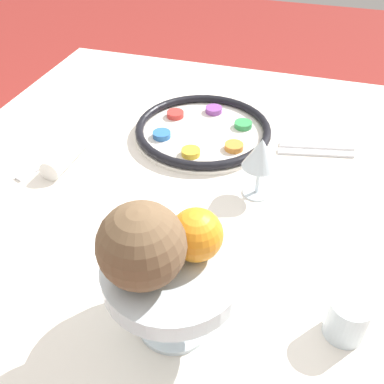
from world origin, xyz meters
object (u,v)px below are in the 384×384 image
Objects in this scene: orange_fruit at (196,235)px; napkin_roll at (67,154)px; fruit_stand at (173,279)px; cup_near at (348,318)px; coconut at (142,246)px; seder_plate at (203,130)px; wine_glass at (261,155)px.

orange_fruit is 0.52m from napkin_roll.
fruit_stand is 2.85× the size of cup_near.
seder_plate is at bearing -172.25° from coconut.
seder_plate is 0.59m from coconut.
fruit_stand is at bearing 11.18° from seder_plate.
coconut is at bearing -42.78° from orange_fruit.
seder_plate is 2.20× the size of napkin_roll.
cup_near is (0.29, 0.19, -0.06)m from wine_glass.
coconut is 1.67× the size of cup_near.
orange_fruit is at bearing -6.81° from wine_glass.
napkin_roll is 2.18× the size of cup_near.
fruit_stand is 0.09m from coconut.
fruit_stand is 1.31× the size of napkin_roll.
wine_glass is 1.15× the size of coconut.
orange_fruit is 0.50× the size of napkin_roll.
napkin_roll is at bearing -127.71° from orange_fruit.
coconut reaches higher than wine_glass.
napkin_roll is (-0.31, -0.40, -0.15)m from orange_fruit.
coconut reaches higher than fruit_stand.
coconut is at bearing -13.72° from wine_glass.
wine_glass is 0.44m from napkin_roll.
wine_glass is 0.40m from coconut.
coconut is (0.03, -0.03, 0.09)m from fruit_stand.
wine_glass is at bearing 169.78° from fruit_stand.
coconut is at bearing -46.33° from fruit_stand.
seder_plate is 2.51× the size of wine_glass.
fruit_stand reaches higher than napkin_roll.
fruit_stand is at bearing -39.16° from orange_fruit.
fruit_stand reaches higher than seder_plate.
fruit_stand is at bearing 47.76° from napkin_roll.
seder_plate is 1.68× the size of fruit_stand.
coconut is at bearing 7.75° from seder_plate.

